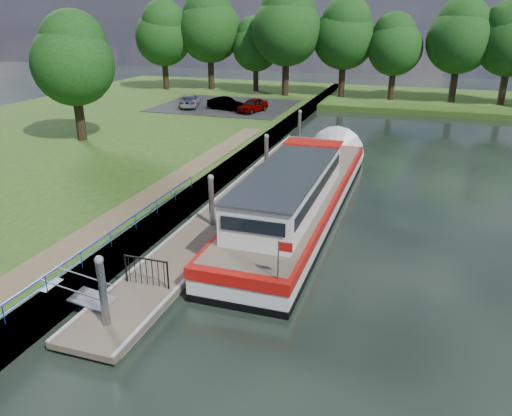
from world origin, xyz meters
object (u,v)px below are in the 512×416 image
(barge, at_px, (303,192))
(car_b, at_px, (225,103))
(pontoon, at_px, (243,198))
(car_c, at_px, (190,101))
(car_a, at_px, (253,105))

(barge, distance_m, car_b, 26.75)
(car_b, bearing_deg, pontoon, -140.70)
(barge, distance_m, car_c, 29.31)
(car_a, xyz_separation_m, car_b, (-3.07, 0.31, -0.04))
(car_a, relative_size, car_b, 1.02)
(car_c, bearing_deg, car_b, 158.06)
(barge, relative_size, car_c, 4.68)
(pontoon, distance_m, barge, 3.73)
(car_a, distance_m, car_c, 7.24)
(barge, relative_size, car_a, 5.36)
(barge, bearing_deg, car_a, 115.01)
(car_b, height_order, car_c, car_c)
(car_b, bearing_deg, car_c, 101.48)
(car_a, bearing_deg, pontoon, -57.20)
(car_c, bearing_deg, car_a, 157.21)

